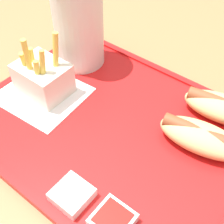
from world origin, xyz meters
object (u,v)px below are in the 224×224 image
object	(u,v)px
soda_cup	(78,23)
sauce_cup_ketchup	(113,220)
fries_carton	(43,77)
hot_dog_near	(202,137)
sauce_cup_mayo	(72,194)
hot_dog_far	(224,108)

from	to	relation	value
soda_cup	sauce_cup_ketchup	distance (m)	0.34
fries_carton	sauce_cup_ketchup	xyz separation A→B (m)	(0.24, -0.12, -0.02)
hot_dog_near	soda_cup	bearing A→B (deg)	170.75
hot_dog_near	sauce_cup_mayo	xyz separation A→B (m)	(-0.09, -0.18, -0.01)
fries_carton	soda_cup	bearing A→B (deg)	96.09
hot_dog_near	sauce_cup_ketchup	bearing A→B (deg)	-98.91
soda_cup	fries_carton	xyz separation A→B (m)	(0.01, -0.11, -0.05)
hot_dog_near	fries_carton	size ratio (longest dim) A/B	1.18
soda_cup	sauce_cup_ketchup	xyz separation A→B (m)	(0.25, -0.22, -0.07)
hot_dog_far	fries_carton	xyz separation A→B (m)	(-0.27, -0.14, 0.01)
fries_carton	sauce_cup_ketchup	distance (m)	0.27
soda_cup	sauce_cup_mayo	size ratio (longest dim) A/B	4.23
hot_dog_near	fries_carton	xyz separation A→B (m)	(-0.27, -0.06, 0.01)
hot_dog_far	fries_carton	size ratio (longest dim) A/B	1.18
sauce_cup_mayo	sauce_cup_ketchup	bearing A→B (deg)	5.31
hot_dog_near	sauce_cup_ketchup	xyz separation A→B (m)	(-0.03, -0.18, -0.01)
hot_dog_far	hot_dog_near	xyz separation A→B (m)	(0.00, -0.08, -0.00)
hot_dog_far	hot_dog_near	distance (m)	0.08
soda_cup	fries_carton	world-z (taller)	soda_cup
soda_cup	hot_dog_far	size ratio (longest dim) A/B	1.45
hot_dog_far	sauce_cup_mayo	distance (m)	0.27
soda_cup	sauce_cup_ketchup	bearing A→B (deg)	-41.12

